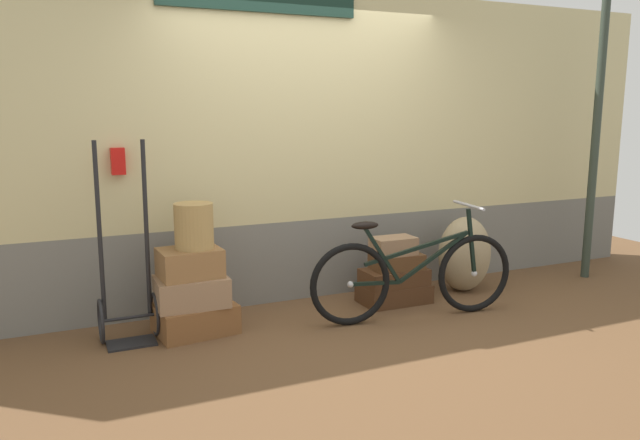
# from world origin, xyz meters

# --- Properties ---
(ground) EXTENTS (9.56, 5.20, 0.06)m
(ground) POSITION_xyz_m (0.00, 0.00, -0.03)
(ground) COLOR brown
(station_building) EXTENTS (7.56, 0.74, 2.67)m
(station_building) POSITION_xyz_m (0.01, 0.85, 1.34)
(station_building) COLOR slate
(station_building) RESTS_ON ground
(suitcase_0) EXTENTS (0.62, 0.49, 0.22)m
(suitcase_0) POSITION_xyz_m (-1.10, 0.31, 0.11)
(suitcase_0) COLOR brown
(suitcase_0) RESTS_ON ground
(suitcase_1) EXTENTS (0.53, 0.39, 0.22)m
(suitcase_1) POSITION_xyz_m (-1.12, 0.30, 0.33)
(suitcase_1) COLOR #937051
(suitcase_1) RESTS_ON suitcase_0
(suitcase_2) EXTENTS (0.46, 0.37, 0.21)m
(suitcase_2) POSITION_xyz_m (-1.12, 0.31, 0.54)
(suitcase_2) COLOR olive
(suitcase_2) RESTS_ON suitcase_1
(suitcase_3) EXTENTS (0.59, 0.36, 0.16)m
(suitcase_3) POSITION_xyz_m (0.65, 0.33, 0.08)
(suitcase_3) COLOR #4C2D19
(suitcase_3) RESTS_ON ground
(suitcase_4) EXTENTS (0.57, 0.32, 0.14)m
(suitcase_4) POSITION_xyz_m (0.64, 0.31, 0.23)
(suitcase_4) COLOR #4C2D19
(suitcase_4) RESTS_ON suitcase_3
(suitcase_5) EXTENTS (0.45, 0.29, 0.13)m
(suitcase_5) POSITION_xyz_m (0.66, 0.31, 0.37)
(suitcase_5) COLOR brown
(suitcase_5) RESTS_ON suitcase_4
(suitcase_6) EXTENTS (0.37, 0.24, 0.15)m
(suitcase_6) POSITION_xyz_m (0.62, 0.31, 0.51)
(suitcase_6) COLOR #937051
(suitcase_6) RESTS_ON suitcase_5
(wicker_basket) EXTENTS (0.29, 0.29, 0.34)m
(wicker_basket) POSITION_xyz_m (-1.08, 0.31, 0.82)
(wicker_basket) COLOR #A8844C
(wicker_basket) RESTS_ON suitcase_2
(luggage_trolley) EXTENTS (0.41, 0.38, 1.46)m
(luggage_trolley) POSITION_xyz_m (-1.57, 0.36, 0.32)
(luggage_trolley) COLOR black
(luggage_trolley) RESTS_ON ground
(burlap_sack) EXTENTS (0.50, 0.42, 0.69)m
(burlap_sack) POSITION_xyz_m (1.43, 0.37, 0.35)
(burlap_sack) COLOR #9E8966
(burlap_sack) RESTS_ON ground
(bicycle) EXTENTS (1.73, 0.46, 0.91)m
(bicycle) POSITION_xyz_m (0.58, -0.09, 0.35)
(bicycle) COLOR black
(bicycle) RESTS_ON ground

